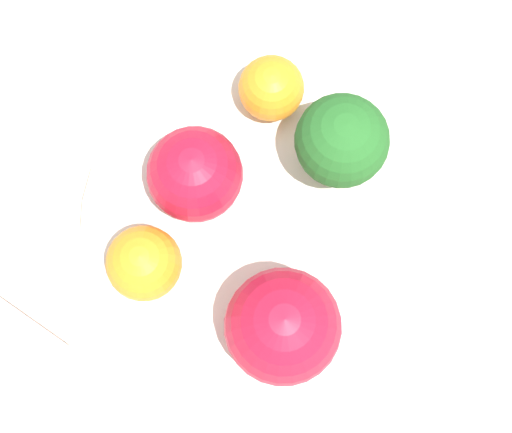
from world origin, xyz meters
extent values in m
plane|color=gray|center=(0.00, 0.00, 0.00)|extent=(6.00, 6.00, 0.00)
cube|color=beige|center=(0.00, 0.00, 0.01)|extent=(1.20, 1.20, 0.02)
cylinder|color=silver|center=(0.00, 0.00, 0.04)|extent=(0.21, 0.21, 0.04)
cylinder|color=#8CB76B|center=(0.04, -0.04, 0.07)|extent=(0.02, 0.02, 0.02)
sphere|color=#236023|center=(0.04, -0.04, 0.10)|extent=(0.05, 0.05, 0.05)
sphere|color=#B7142D|center=(-0.06, -0.02, 0.09)|extent=(0.06, 0.06, 0.06)
sphere|color=#B7142D|center=(0.02, 0.04, 0.09)|extent=(0.05, 0.05, 0.05)
sphere|color=orange|center=(0.08, 0.00, 0.08)|extent=(0.04, 0.04, 0.04)
sphere|color=orange|center=(-0.04, 0.06, 0.08)|extent=(0.04, 0.04, 0.04)
camera|label=1|loc=(-0.11, -0.01, 0.55)|focal=60.00mm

